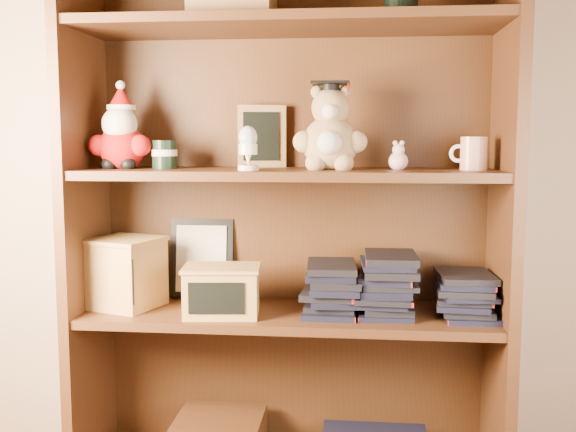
{
  "coord_description": "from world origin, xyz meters",
  "views": [
    {
      "loc": [
        0.13,
        -0.54,
        1.04
      ],
      "look_at": [
        -0.06,
        1.3,
        0.82
      ],
      "focal_mm": 42.0,
      "sensor_mm": 36.0,
      "label": 1
    }
  ],
  "objects_px": {
    "teacher_mug": "(473,154)",
    "bookcase": "(289,228)",
    "grad_teddy_bear": "(330,135)",
    "treats_box": "(126,272)"
  },
  "relations": [
    {
      "from": "teacher_mug",
      "to": "bookcase",
      "type": "bearing_deg",
      "value": 174.23
    },
    {
      "from": "grad_teddy_bear",
      "to": "teacher_mug",
      "type": "distance_m",
      "value": 0.38
    },
    {
      "from": "grad_teddy_bear",
      "to": "bookcase",
      "type": "bearing_deg",
      "value": 153.94
    },
    {
      "from": "treats_box",
      "to": "teacher_mug",
      "type": "bearing_deg",
      "value": 0.05
    },
    {
      "from": "bookcase",
      "to": "grad_teddy_bear",
      "type": "height_order",
      "value": "bookcase"
    },
    {
      "from": "grad_teddy_bear",
      "to": "treats_box",
      "type": "xyz_separation_m",
      "value": [
        -0.59,
        0.01,
        -0.39
      ]
    },
    {
      "from": "teacher_mug",
      "to": "treats_box",
      "type": "distance_m",
      "value": 1.03
    },
    {
      "from": "bookcase",
      "to": "teacher_mug",
      "type": "height_order",
      "value": "bookcase"
    },
    {
      "from": "grad_teddy_bear",
      "to": "teacher_mug",
      "type": "relative_size",
      "value": 2.43
    },
    {
      "from": "bookcase",
      "to": "grad_teddy_bear",
      "type": "distance_m",
      "value": 0.29
    }
  ]
}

